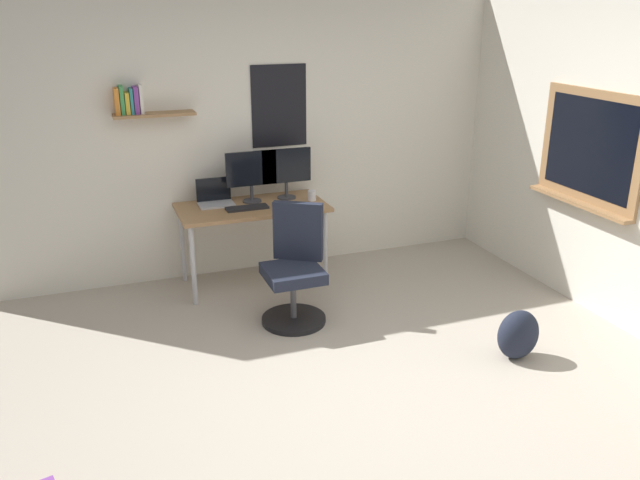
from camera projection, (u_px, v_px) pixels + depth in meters
The scene contains 11 objects.
ground_plane at pixel (349, 398), 4.22m from camera, with size 5.20×5.20×0.00m, color #ADA393.
wall_back at pixel (247, 134), 5.92m from camera, with size 5.00×0.30×2.60m.
desk at pixel (252, 214), 5.75m from camera, with size 1.31×0.67×0.74m.
office_chair at pixel (295, 272), 5.15m from camera, with size 0.55×0.56×0.95m.
laptop at pixel (215, 198), 5.75m from camera, with size 0.31×0.21×0.23m.
monitor_primary at pixel (251, 173), 5.74m from camera, with size 0.46×0.17×0.46m.
monitor_secondary at pixel (286, 170), 5.84m from camera, with size 0.46×0.17×0.46m.
keyboard at pixel (247, 208), 5.62m from camera, with size 0.37×0.13×0.02m, color black.
computer_mouse at pixel (278, 204), 5.71m from camera, with size 0.10×0.06×0.03m, color #262628.
coffee_mug at pixel (312, 196), 5.86m from camera, with size 0.08×0.08×0.09m, color silver.
backpack at pixel (518, 335), 4.64m from camera, with size 0.32×0.22×0.37m, color #1E2333.
Camera 1 is at (-1.43, -3.31, 2.42)m, focal length 36.20 mm.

